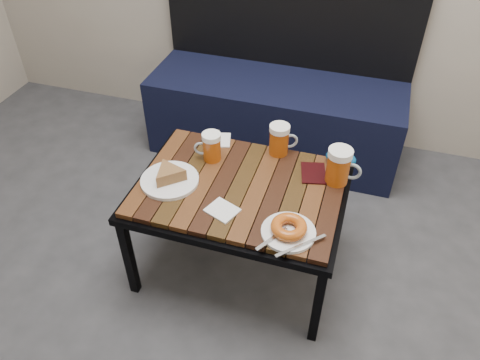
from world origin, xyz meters
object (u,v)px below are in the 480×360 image
(cafe_table, at_px, (240,194))
(knit_pouch, at_px, (341,158))
(beer_mug_left, at_px, (211,147))
(bench, at_px, (276,108))
(plate_bagel, at_px, (289,229))
(passport_burgundy, at_px, (313,173))
(beer_mug_centre, at_px, (280,139))
(beer_mug_right, at_px, (339,166))
(plate_pie, at_px, (169,177))
(passport_navy, at_px, (173,176))

(cafe_table, height_order, knit_pouch, knit_pouch)
(beer_mug_left, bearing_deg, bench, -110.49)
(plate_bagel, relative_size, knit_pouch, 1.80)
(cafe_table, relative_size, plate_bagel, 3.65)
(plate_bagel, xyz_separation_m, passport_burgundy, (0.02, 0.36, -0.02))
(beer_mug_centre, bearing_deg, cafe_table, -135.13)
(beer_mug_right, bearing_deg, knit_pouch, 91.78)
(beer_mug_right, xyz_separation_m, knit_pouch, (-0.00, 0.12, -0.05))
(bench, height_order, beer_mug_right, bench)
(bench, bearing_deg, beer_mug_right, -60.99)
(bench, bearing_deg, beer_mug_centre, -75.96)
(plate_pie, bearing_deg, plate_bagel, -14.66)
(plate_bagel, height_order, passport_navy, plate_bagel)
(passport_burgundy, bearing_deg, beer_mug_centre, 136.71)
(beer_mug_left, xyz_separation_m, beer_mug_centre, (0.26, 0.13, 0.01))
(beer_mug_right, relative_size, passport_navy, 1.10)
(plate_bagel, distance_m, knit_pouch, 0.47)
(bench, distance_m, beer_mug_left, 0.84)
(bench, xyz_separation_m, cafe_table, (0.07, -0.92, 0.16))
(beer_mug_centre, xyz_separation_m, passport_navy, (-0.37, -0.29, -0.07))
(passport_burgundy, bearing_deg, beer_mug_right, -24.22)
(beer_mug_left, relative_size, passport_burgundy, 0.94)
(beer_mug_left, height_order, plate_bagel, beer_mug_left)
(bench, height_order, passport_burgundy, bench)
(cafe_table, bearing_deg, knit_pouch, 35.84)
(plate_bagel, bearing_deg, cafe_table, 140.67)
(beer_mug_right, height_order, plate_pie, beer_mug_right)
(bench, distance_m, plate_pie, 1.03)
(bench, xyz_separation_m, passport_burgundy, (0.34, -0.76, 0.20))
(beer_mug_right, height_order, passport_burgundy, beer_mug_right)
(plate_pie, height_order, passport_burgundy, plate_pie)
(beer_mug_left, bearing_deg, plate_bagel, 127.70)
(beer_mug_left, bearing_deg, passport_navy, 41.27)
(cafe_table, relative_size, passport_navy, 5.95)
(beer_mug_left, relative_size, beer_mug_centre, 0.92)
(knit_pouch, bearing_deg, passport_burgundy, -133.24)
(plate_bagel, xyz_separation_m, knit_pouch, (0.12, 0.46, 0.01))
(cafe_table, distance_m, knit_pouch, 0.45)
(cafe_table, bearing_deg, beer_mug_left, 142.22)
(beer_mug_centre, bearing_deg, beer_mug_left, -178.68)
(cafe_table, bearing_deg, passport_navy, -174.06)
(plate_pie, height_order, passport_navy, plate_pie)
(beer_mug_left, height_order, beer_mug_centre, beer_mug_centre)
(beer_mug_right, distance_m, passport_navy, 0.67)
(plate_pie, relative_size, passport_burgundy, 1.73)
(cafe_table, distance_m, plate_pie, 0.29)
(beer_mug_right, bearing_deg, beer_mug_centre, 156.77)
(beer_mug_right, bearing_deg, bench, 119.26)
(bench, distance_m, passport_burgundy, 0.86)
(beer_mug_centre, relative_size, beer_mug_right, 0.89)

